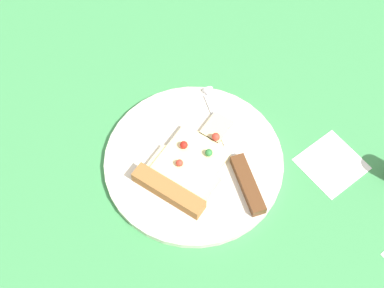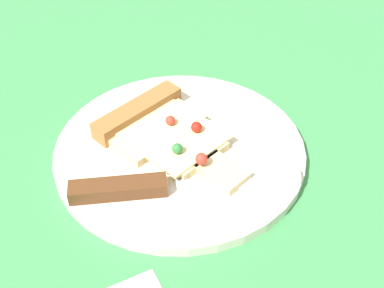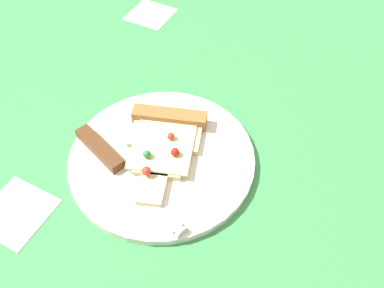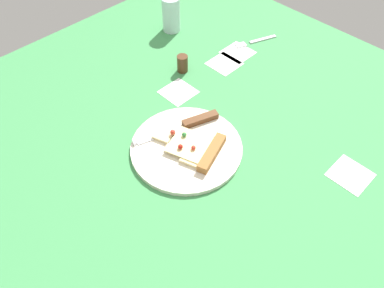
# 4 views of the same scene
# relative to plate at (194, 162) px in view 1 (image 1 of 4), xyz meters

# --- Properties ---
(ground_plane) EXTENTS (1.47, 1.47, 0.03)m
(ground_plane) POSITION_rel_plate_xyz_m (0.02, -0.04, -0.02)
(ground_plane) COLOR #3D8C4C
(ground_plane) RESTS_ON ground
(plate) EXTENTS (0.28, 0.28, 0.01)m
(plate) POSITION_rel_plate_xyz_m (0.00, 0.00, 0.00)
(plate) COLOR silver
(plate) RESTS_ON ground_plane
(pizza_slice) EXTENTS (0.14, 0.19, 0.03)m
(pizza_slice) POSITION_rel_plate_xyz_m (0.01, -0.02, 0.01)
(pizza_slice) COLOR beige
(pizza_slice) RESTS_ON plate
(knife) EXTENTS (0.23, 0.10, 0.02)m
(knife) POSITION_rel_plate_xyz_m (0.04, 0.05, 0.01)
(knife) COLOR silver
(knife) RESTS_ON plate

